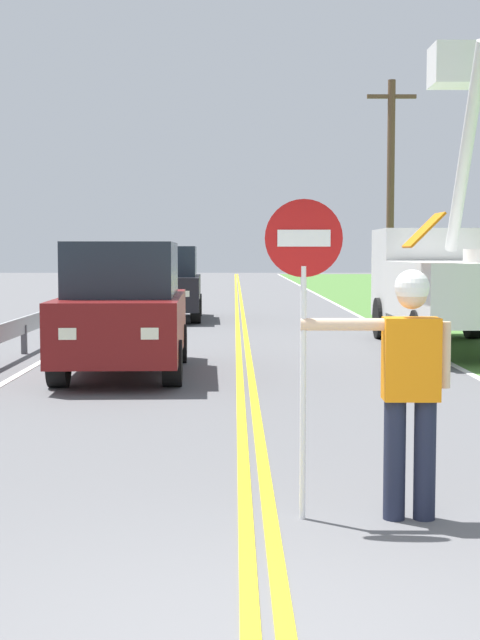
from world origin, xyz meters
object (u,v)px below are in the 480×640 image
object	(u,v)px
stop_sign_paddle	(304,286)
utility_pole_mid	(391,188)
oncoming_suv_nearest	(124,308)
flagger_worker	(409,377)
utility_bucket_truck	(447,277)
oncoming_suv_second	(168,283)

from	to	relation	value
stop_sign_paddle	utility_pole_mid	world-z (taller)	utility_pole_mid
stop_sign_paddle	oncoming_suv_nearest	xyz separation A→B (m)	(-2.26, 7.98, -0.65)
flagger_worker	utility_bucket_truck	world-z (taller)	utility_bucket_truck
oncoming_suv_second	utility_pole_mid	world-z (taller)	utility_pole_mid
flagger_worker	oncoming_suv_nearest	size ratio (longest dim) A/B	0.39
utility_bucket_truck	flagger_worker	bearing A→B (deg)	-104.30
flagger_worker	utility_bucket_truck	bearing A→B (deg)	75.70
oncoming_suv_nearest	stop_sign_paddle	bearing A→B (deg)	-74.20
stop_sign_paddle	utility_bucket_truck	size ratio (longest dim) A/B	0.34
stop_sign_paddle	oncoming_suv_nearest	world-z (taller)	stop_sign_paddle
utility_pole_mid	oncoming_suv_nearest	bearing A→B (deg)	-111.27
flagger_worker	oncoming_suv_second	size ratio (longest dim) A/B	0.39
stop_sign_paddle	utility_bucket_truck	distance (m)	12.71
oncoming_suv_nearest	oncoming_suv_second	bearing A→B (deg)	90.75
stop_sign_paddle	flagger_worker	bearing A→B (deg)	-1.09
stop_sign_paddle	utility_pole_mid	xyz separation A→B (m)	(5.26, 27.30, 2.58)
oncoming_suv_nearest	flagger_worker	bearing A→B (deg)	-69.27
utility_pole_mid	flagger_worker	bearing A→B (deg)	-99.34
flagger_worker	oncoming_suv_second	world-z (taller)	oncoming_suv_second
oncoming_suv_second	utility_pole_mid	xyz separation A→B (m)	(7.67, 7.69, 3.23)
oncoming_suv_nearest	oncoming_suv_second	size ratio (longest dim) A/B	1.00
oncoming_suv_nearest	oncoming_suv_second	xyz separation A→B (m)	(-0.15, 11.63, 0.00)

